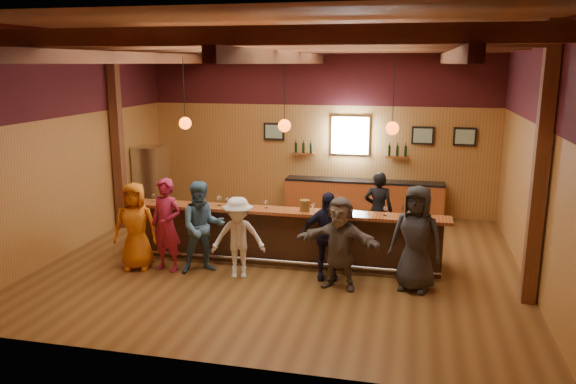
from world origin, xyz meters
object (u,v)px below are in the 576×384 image
(customer_white, at_px, (238,238))
(customer_navy, at_px, (327,236))
(customer_denim, at_px, (202,227))
(customer_orange, at_px, (136,226))
(ice_bucket, at_px, (305,206))
(bottle_a, at_px, (326,204))
(customer_redvest, at_px, (166,225))
(back_bar_cabinet, at_px, (363,198))
(stainless_fridge, at_px, (151,182))
(customer_dark, at_px, (416,239))
(bartender, at_px, (378,210))
(bar_counter, at_px, (287,234))
(customer_brown, at_px, (340,243))

(customer_white, relative_size, customer_navy, 0.93)
(customer_denim, bearing_deg, customer_orange, 157.40)
(ice_bucket, xyz_separation_m, bottle_a, (0.39, 0.16, 0.02))
(customer_redvest, bearing_deg, customer_denim, 17.25)
(back_bar_cabinet, relative_size, stainless_fridge, 2.22)
(back_bar_cabinet, bearing_deg, ice_bucket, -101.13)
(customer_navy, distance_m, ice_bucket, 0.83)
(customer_dark, height_order, bartender, customer_dark)
(customer_denim, bearing_deg, customer_navy, -24.09)
(stainless_fridge, height_order, customer_navy, stainless_fridge)
(customer_redvest, distance_m, customer_dark, 4.58)
(bar_counter, relative_size, stainless_fridge, 3.50)
(customer_orange, bearing_deg, customer_navy, -7.43)
(customer_white, distance_m, customer_brown, 1.87)
(customer_navy, relative_size, bottle_a, 5.23)
(customer_redvest, xyz_separation_m, ice_bucket, (2.50, 0.76, 0.33))
(stainless_fridge, relative_size, customer_dark, 0.97)
(customer_dark, distance_m, bartender, 2.26)
(stainless_fridge, xyz_separation_m, customer_redvest, (2.04, -3.53, -0.01))
(customer_dark, distance_m, ice_bucket, 2.22)
(ice_bucket, distance_m, bottle_a, 0.42)
(stainless_fridge, relative_size, customer_redvest, 1.01)
(back_bar_cabinet, distance_m, customer_orange, 6.11)
(customer_white, relative_size, bartender, 0.91)
(bottle_a, bearing_deg, customer_denim, -158.99)
(bar_counter, relative_size, customer_white, 4.17)
(customer_denim, bearing_deg, customer_redvest, 157.50)
(bar_counter, distance_m, back_bar_cabinet, 3.76)
(back_bar_cabinet, xyz_separation_m, customer_denim, (-2.57, -4.58, 0.39))
(customer_brown, bearing_deg, customer_denim, -175.51)
(customer_denim, bearing_deg, customer_white, -37.83)
(customer_denim, height_order, bartender, customer_denim)
(customer_orange, relative_size, customer_dark, 0.91)
(stainless_fridge, relative_size, bartender, 1.09)
(back_bar_cabinet, height_order, customer_brown, customer_brown)
(customer_redvest, bearing_deg, ice_bucket, 28.29)
(stainless_fridge, bearing_deg, customer_redvest, -60.04)
(customer_denim, xyz_separation_m, bottle_a, (2.19, 0.84, 0.36))
(bar_counter, height_order, stainless_fridge, stainless_fridge)
(ice_bucket, bearing_deg, customer_brown, -48.67)
(bartender, bearing_deg, customer_dark, 113.43)
(bottle_a, bearing_deg, customer_orange, -164.41)
(customer_denim, xyz_separation_m, customer_navy, (2.31, 0.17, -0.06))
(customer_navy, height_order, bottle_a, customer_navy)
(customer_navy, height_order, customer_brown, customer_brown)
(customer_orange, relative_size, ice_bucket, 7.94)
(customer_navy, bearing_deg, bottle_a, 88.40)
(customer_redvest, bearing_deg, bartender, 41.20)
(bar_counter, xyz_separation_m, customer_denim, (-1.39, -1.01, 0.35))
(back_bar_cabinet, bearing_deg, customer_navy, -93.35)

